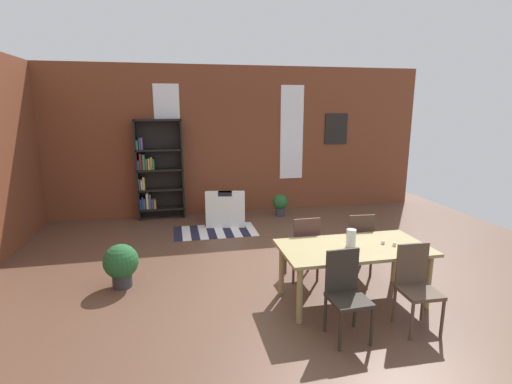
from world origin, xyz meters
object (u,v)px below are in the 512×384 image
(dining_table, at_px, (354,252))
(vase_on_table, at_px, (351,238))
(dining_chair_near_right, at_px, (416,284))
(dining_chair_near_left, at_px, (346,291))
(dining_chair_far_right, at_px, (357,242))
(potted_plant_corner, at_px, (121,263))
(dining_chair_far_left, at_px, (303,246))
(armchair_white, at_px, (226,210))
(potted_plant_by_shelf, at_px, (280,204))
(bookshelf_tall, at_px, (157,171))

(dining_table, distance_m, vase_on_table, 0.20)
(dining_table, height_order, dining_chair_near_right, dining_chair_near_right)
(dining_table, xyz_separation_m, dining_chair_near_left, (-0.42, -0.70, -0.14))
(dining_chair_near_left, distance_m, dining_chair_far_right, 1.63)
(dining_chair_near_left, height_order, potted_plant_corner, dining_chair_near_left)
(vase_on_table, distance_m, dining_chair_far_left, 0.86)
(dining_chair_near_left, bearing_deg, armchair_white, 99.14)
(dining_chair_far_left, bearing_deg, potted_plant_by_shelf, 80.00)
(bookshelf_tall, bearing_deg, dining_chair_far_right, -51.30)
(armchair_white, distance_m, potted_plant_by_shelf, 1.32)
(dining_chair_far_right, height_order, armchair_white, dining_chair_far_right)
(vase_on_table, relative_size, armchair_white, 0.24)
(dining_chair_near_left, bearing_deg, dining_chair_far_left, 89.79)
(vase_on_table, height_order, dining_chair_far_right, vase_on_table)
(potted_plant_corner, bearing_deg, potted_plant_by_shelf, 43.69)
(vase_on_table, relative_size, potted_plant_corner, 0.37)
(dining_chair_near_left, distance_m, dining_chair_far_left, 1.40)
(dining_table, distance_m, dining_chair_far_right, 0.83)
(bookshelf_tall, distance_m, potted_plant_corner, 3.46)
(dining_chair_far_right, bearing_deg, dining_chair_far_left, -179.99)
(dining_chair_far_left, bearing_deg, potted_plant_corner, 172.75)
(dining_chair_near_right, distance_m, bookshelf_tall, 5.91)
(potted_plant_by_shelf, bearing_deg, dining_chair_near_left, -97.10)
(dining_table, xyz_separation_m, potted_plant_corner, (-2.93, 1.02, -0.31))
(vase_on_table, height_order, dining_chair_near_right, vase_on_table)
(dining_chair_near_left, bearing_deg, vase_on_table, 61.80)
(dining_chair_near_right, distance_m, potted_plant_by_shelf, 4.70)
(vase_on_table, bearing_deg, dining_chair_near_left, -118.20)
(vase_on_table, relative_size, dining_chair_near_right, 0.24)
(dining_chair_far_left, bearing_deg, dining_chair_near_right, -59.19)
(potted_plant_by_shelf, height_order, potted_plant_corner, potted_plant_corner)
(dining_chair_near_left, height_order, armchair_white, dining_chair_near_left)
(potted_plant_by_shelf, relative_size, potted_plant_corner, 0.81)
(dining_chair_near_left, bearing_deg, potted_plant_corner, 145.54)
(dining_chair_far_right, distance_m, dining_chair_far_left, 0.83)
(dining_chair_far_left, bearing_deg, dining_table, -59.33)
(dining_table, relative_size, dining_chair_near_right, 1.96)
(potted_plant_by_shelf, bearing_deg, vase_on_table, -92.98)
(dining_table, bearing_deg, potted_plant_corner, 160.79)
(dining_chair_near_right, height_order, dining_chair_far_left, same)
(vase_on_table, bearing_deg, potted_plant_corner, 160.51)
(dining_chair_near_left, distance_m, dining_chair_near_right, 0.84)
(armchair_white, relative_size, potted_plant_corner, 1.51)
(dining_chair_near_right, xyz_separation_m, armchair_white, (-1.55, 4.37, -0.23))
(dining_chair_near_right, bearing_deg, vase_on_table, 123.58)
(dining_chair_near_right, xyz_separation_m, dining_chair_far_left, (-0.84, 1.40, 0.00))
(dining_chair_far_right, bearing_deg, dining_chair_near_left, -120.72)
(dining_chair_far_right, distance_m, potted_plant_by_shelf, 3.30)
(dining_table, relative_size, vase_on_table, 8.30)
(potted_plant_by_shelf, bearing_deg, dining_chair_far_right, -85.62)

